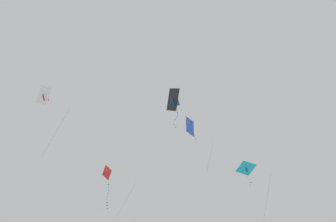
{
  "coord_description": "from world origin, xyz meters",
  "views": [
    {
      "loc": [
        -3.84,
        -34.91,
        0.67
      ],
      "look_at": [
        0.7,
        2.35,
        24.08
      ],
      "focal_mm": 50.14,
      "sensor_mm": 36.0,
      "label": 1
    }
  ],
  "objects_px": {
    "kite_delta_mid_left": "(246,169)",
    "kite_diamond_near_left": "(107,174)",
    "kite_delta_low_drifter": "(44,96)",
    "kite_diamond_near_right": "(190,127)",
    "kite_delta_highest": "(174,100)"
  },
  "relations": [
    {
      "from": "kite_delta_low_drifter",
      "to": "kite_diamond_near_left",
      "type": "distance_m",
      "value": 11.47
    },
    {
      "from": "kite_delta_low_drifter",
      "to": "kite_diamond_near_right",
      "type": "xyz_separation_m",
      "value": [
        12.94,
        3.33,
        -0.16
      ]
    },
    {
      "from": "kite_delta_low_drifter",
      "to": "kite_delta_highest",
      "type": "distance_m",
      "value": 15.11
    },
    {
      "from": "kite_delta_low_drifter",
      "to": "kite_delta_highest",
      "type": "relative_size",
      "value": 0.99
    },
    {
      "from": "kite_delta_low_drifter",
      "to": "kite_delta_mid_left",
      "type": "bearing_deg",
      "value": 81.44
    },
    {
      "from": "kite_delta_highest",
      "to": "kite_diamond_near_left",
      "type": "bearing_deg",
      "value": -120.5
    },
    {
      "from": "kite_delta_mid_left",
      "to": "kite_delta_highest",
      "type": "bearing_deg",
      "value": -123.65
    },
    {
      "from": "kite_delta_mid_left",
      "to": "kite_diamond_near_left",
      "type": "relative_size",
      "value": 1.1
    },
    {
      "from": "kite_delta_highest",
      "to": "kite_diamond_near_left",
      "type": "height_order",
      "value": "kite_delta_highest"
    },
    {
      "from": "kite_delta_mid_left",
      "to": "kite_diamond_near_right",
      "type": "relative_size",
      "value": 1.39
    },
    {
      "from": "kite_delta_low_drifter",
      "to": "kite_delta_mid_left",
      "type": "height_order",
      "value": "kite_delta_low_drifter"
    },
    {
      "from": "kite_delta_highest",
      "to": "kite_diamond_near_right",
      "type": "distance_m",
      "value": 6.97
    },
    {
      "from": "kite_delta_mid_left",
      "to": "kite_diamond_near_right",
      "type": "xyz_separation_m",
      "value": [
        -6.79,
        -5.71,
        1.28
      ]
    },
    {
      "from": "kite_delta_highest",
      "to": "kite_diamond_near_left",
      "type": "relative_size",
      "value": 0.9
    },
    {
      "from": "kite_delta_highest",
      "to": "kite_delta_low_drifter",
      "type": "bearing_deg",
      "value": -69.17
    }
  ]
}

